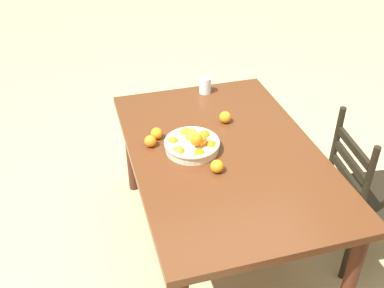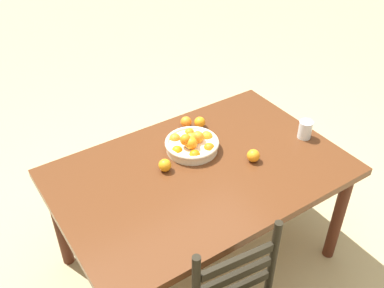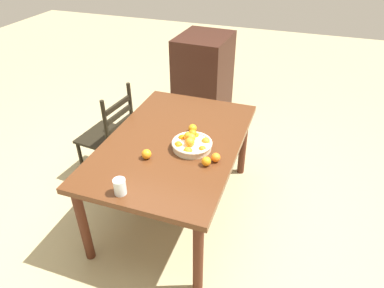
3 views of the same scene
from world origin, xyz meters
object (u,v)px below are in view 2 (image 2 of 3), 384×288
dining_table (200,181)px  orange_loose_2 (253,156)px  orange_loose_3 (165,165)px  orange_loose_0 (186,122)px  orange_loose_1 (200,122)px  drinking_glass (305,129)px  fruit_bowl (192,144)px

dining_table → orange_loose_2: bearing=160.7°
orange_loose_2 → orange_loose_3: bearing=-24.1°
orange_loose_0 → orange_loose_1: same height
orange_loose_2 → drinking_glass: bearing=-179.3°
orange_loose_0 → orange_loose_3: (0.32, 0.28, 0.00)m
fruit_bowl → orange_loose_0: (-0.10, -0.22, -0.01)m
fruit_bowl → orange_loose_0: 0.24m
orange_loose_0 → orange_loose_2: orange_loose_2 is taller
dining_table → orange_loose_3: size_ratio=22.40×
orange_loose_0 → orange_loose_3: bearing=41.6°
dining_table → orange_loose_3: 0.22m
fruit_bowl → orange_loose_1: size_ratio=4.54×
orange_loose_1 → orange_loose_3: 0.45m
orange_loose_0 → drinking_glass: bearing=137.5°
dining_table → orange_loose_1: orange_loose_1 is taller
orange_loose_1 → orange_loose_2: size_ratio=0.95×
orange_loose_2 → orange_loose_0: bearing=-75.4°
fruit_bowl → orange_loose_2: 0.35m
fruit_bowl → dining_table: bearing=71.3°
drinking_glass → orange_loose_1: bearing=-43.3°
fruit_bowl → drinking_glass: fruit_bowl is taller
orange_loose_1 → orange_loose_0: bearing=-36.9°
orange_loose_2 → orange_loose_3: (0.45, -0.20, -0.00)m
fruit_bowl → orange_loose_3: size_ratio=4.43×
drinking_glass → orange_loose_2: bearing=0.7°
dining_table → orange_loose_0: bearing=-112.1°
dining_table → orange_loose_0: 0.43m
dining_table → orange_loose_2: orange_loose_2 is taller
dining_table → drinking_glass: (-0.68, 0.09, 0.14)m
orange_loose_2 → orange_loose_3: 0.49m
fruit_bowl → orange_loose_3: fruit_bowl is taller
drinking_glass → orange_loose_0: bearing=-42.5°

